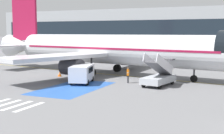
% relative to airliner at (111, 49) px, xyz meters
% --- Properties ---
extents(ground_plane, '(600.00, 600.00, 0.00)m').
position_rel_airliner_xyz_m(ground_plane, '(-0.40, -0.73, -3.55)').
color(ground_plane, slate).
extents(apron_leadline_yellow, '(75.05, 13.74, 0.01)m').
position_rel_airliner_xyz_m(apron_leadline_yellow, '(0.61, -0.11, -3.55)').
color(apron_leadline_yellow, gold).
rests_on(apron_leadline_yellow, ground_plane).
extents(apron_stand_patch_blue, '(5.49, 10.41, 0.01)m').
position_rel_airliner_xyz_m(apron_stand_patch_blue, '(0.61, -11.24, -3.55)').
color(apron_stand_patch_blue, '#2856A8').
rests_on(apron_stand_patch_blue, ground_plane).
extents(apron_walkway_bar_1, '(0.44, 3.60, 0.01)m').
position_rel_airliner_xyz_m(apron_walkway_bar_1, '(-0.59, -19.99, -3.55)').
color(apron_walkway_bar_1, silver).
rests_on(apron_walkway_bar_1, ground_plane).
extents(apron_walkway_bar_2, '(0.44, 3.60, 0.01)m').
position_rel_airliner_xyz_m(apron_walkway_bar_2, '(0.61, -19.99, -3.55)').
color(apron_walkway_bar_2, silver).
rests_on(apron_walkway_bar_2, ground_plane).
extents(apron_walkway_bar_3, '(0.44, 3.60, 0.01)m').
position_rel_airliner_xyz_m(apron_walkway_bar_3, '(1.81, -19.99, -3.55)').
color(apron_walkway_bar_3, silver).
rests_on(apron_walkway_bar_3, ground_plane).
extents(airliner, '(42.82, 31.10, 11.47)m').
position_rel_airliner_xyz_m(airliner, '(0.00, 0.00, 0.00)').
color(airliner, silver).
rests_on(airliner, ground_plane).
extents(boarding_stairs_forward, '(3.02, 5.49, 3.72)m').
position_rel_airliner_xyz_m(boarding_stairs_forward, '(8.52, -6.19, -2.60)').
color(boarding_stairs_forward, '#ADB2BA').
rests_on(boarding_stairs_forward, ground_plane).
extents(fuel_tanker, '(8.54, 2.69, 3.25)m').
position_rel_airliner_xyz_m(fuel_tanker, '(-5.35, 23.13, -1.92)').
color(fuel_tanker, '#38383D').
rests_on(fuel_tanker, ground_plane).
extents(service_van_2, '(3.29, 5.00, 2.07)m').
position_rel_airliner_xyz_m(service_van_2, '(-0.10, -8.04, -2.30)').
color(service_van_2, silver).
rests_on(service_van_2, ground_plane).
extents(ground_crew_0, '(0.30, 0.46, 1.82)m').
position_rel_airliner_xyz_m(ground_crew_0, '(4.77, -5.85, -2.49)').
color(ground_crew_0, '#2D2D33').
rests_on(ground_crew_0, ground_plane).
extents(ground_crew_1, '(0.49, 0.39, 1.81)m').
position_rel_airliner_xyz_m(ground_crew_1, '(-1.90, -3.95, -2.50)').
color(ground_crew_1, '#2D2D33').
rests_on(ground_crew_1, ground_plane).
extents(traffic_cone_2, '(0.55, 0.55, 0.62)m').
position_rel_airliner_xyz_m(traffic_cone_2, '(-5.60, -4.34, -3.24)').
color(traffic_cone_2, orange).
rests_on(traffic_cone_2, ground_plane).
extents(terminal_building, '(125.37, 12.10, 13.31)m').
position_rel_airliner_xyz_m(terminal_building, '(-3.65, 58.49, 3.10)').
color(terminal_building, '#9EA3A8').
rests_on(terminal_building, ground_plane).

